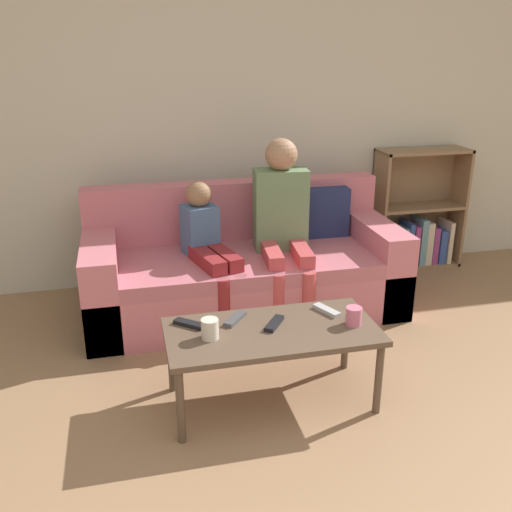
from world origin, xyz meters
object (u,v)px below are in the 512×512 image
(tv_remote_0, at_px, (274,323))
(coffee_table, at_px, (272,337))
(bookshelf, at_px, (414,224))
(tv_remote_3, at_px, (189,324))
(person_adult, at_px, (282,215))
(tv_remote_1, at_px, (235,319))
(cup_far, at_px, (354,316))
(couch, at_px, (244,270))
(tv_remote_2, at_px, (327,310))
(person_child, at_px, (209,246))
(cup_near, at_px, (210,329))

(tv_remote_0, bearing_deg, coffee_table, -85.04)
(bookshelf, distance_m, tv_remote_3, 2.57)
(person_adult, height_order, tv_remote_1, person_adult)
(cup_far, height_order, tv_remote_0, cup_far)
(couch, distance_m, tv_remote_3, 1.15)
(cup_far, bearing_deg, tv_remote_3, 167.56)
(person_adult, height_order, tv_remote_3, person_adult)
(tv_remote_2, bearing_deg, person_child, 94.35)
(bookshelf, bearing_deg, tv_remote_0, -135.57)
(cup_near, bearing_deg, tv_remote_1, 44.41)
(bookshelf, height_order, tv_remote_2, bookshelf)
(tv_remote_3, bearing_deg, person_child, 24.81)
(person_adult, bearing_deg, cup_far, -81.54)
(person_adult, relative_size, tv_remote_0, 7.17)
(person_adult, distance_m, tv_remote_1, 1.10)
(coffee_table, bearing_deg, tv_remote_0, 59.52)
(coffee_table, relative_size, person_adult, 0.90)
(bookshelf, relative_size, cup_near, 9.68)
(coffee_table, bearing_deg, person_adult, 71.66)
(person_child, bearing_deg, coffee_table, -96.09)
(tv_remote_1, bearing_deg, tv_remote_0, 11.61)
(tv_remote_2, bearing_deg, person_adult, 64.35)
(tv_remote_0, bearing_deg, cup_near, -135.10)
(cup_near, bearing_deg, person_adult, 58.29)
(couch, distance_m, person_child, 0.39)
(coffee_table, xyz_separation_m, tv_remote_3, (-0.40, 0.13, 0.05))
(person_child, bearing_deg, couch, 13.36)
(person_adult, height_order, person_child, person_adult)
(person_adult, distance_m, tv_remote_2, 0.99)
(bookshelf, relative_size, tv_remote_2, 5.63)
(person_child, height_order, tv_remote_1, person_child)
(cup_far, distance_m, tv_remote_2, 0.19)
(bookshelf, bearing_deg, person_child, -160.59)
(person_adult, bearing_deg, tv_remote_3, -123.62)
(person_adult, height_order, cup_near, person_adult)
(couch, relative_size, tv_remote_2, 12.21)
(person_child, bearing_deg, tv_remote_1, -105.31)
(person_child, height_order, tv_remote_2, person_child)
(tv_remote_1, bearing_deg, bookshelf, 78.84)
(cup_far, xyz_separation_m, tv_remote_0, (-0.40, 0.08, -0.04))
(person_adult, relative_size, cup_near, 11.74)
(bookshelf, xyz_separation_m, tv_remote_2, (-1.34, -1.54, 0.08))
(tv_remote_1, bearing_deg, person_child, 128.72)
(tv_remote_1, relative_size, tv_remote_3, 1.01)
(cup_near, xyz_separation_m, tv_remote_3, (-0.08, 0.15, -0.04))
(person_adult, bearing_deg, bookshelf, 29.21)
(cup_far, relative_size, tv_remote_2, 0.55)
(person_adult, xyz_separation_m, cup_near, (-0.67, -1.09, -0.21))
(tv_remote_3, bearing_deg, tv_remote_2, -50.77)
(couch, relative_size, cup_far, 22.22)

